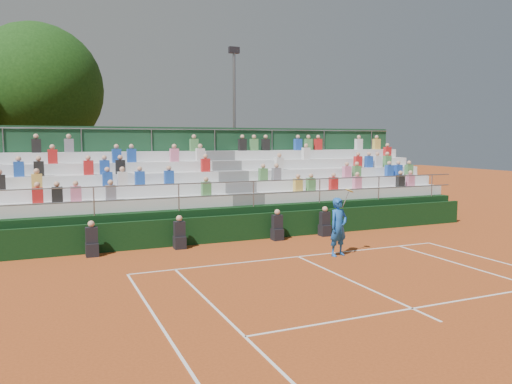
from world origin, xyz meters
name	(u,v)px	position (x,y,z in m)	size (l,w,h in m)	color
ground	(298,257)	(0.00, 0.00, 0.00)	(90.00, 90.00, 0.00)	#A5481B
courtside_wall	(259,226)	(0.00, 3.20, 0.50)	(20.00, 0.15, 1.00)	black
line_officials	(225,232)	(-1.56, 2.75, 0.48)	(9.26, 0.40, 1.19)	black
grandstand	(230,202)	(0.00, 6.44, 1.07)	(20.00, 5.20, 4.40)	black
tennis_player	(339,227)	(1.30, -0.37, 0.97)	(0.93, 0.61, 2.22)	blue
tree_east	(37,89)	(-7.66, 14.76, 6.46)	(6.78, 6.78, 9.87)	#332212
floodlight_mast	(234,116)	(2.54, 12.50, 5.18)	(0.60, 0.25, 8.98)	gray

